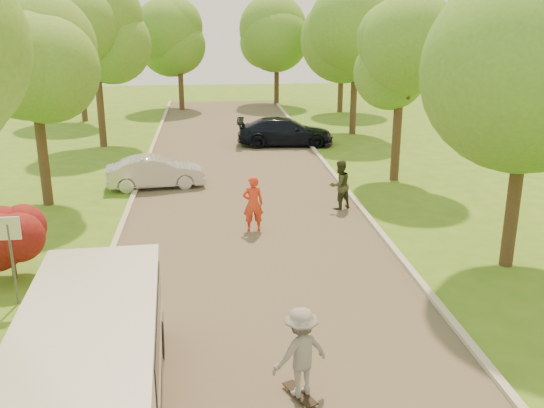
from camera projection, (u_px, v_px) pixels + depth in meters
name	position (u px, v px, depth m)	size (l,w,h in m)	color
ground	(281.00, 387.00, 11.15)	(100.00, 100.00, 0.00)	#41711A
road	(250.00, 236.00, 18.74)	(8.00, 60.00, 0.01)	#4C4438
curb_left	(117.00, 239.00, 18.31)	(0.18, 60.00, 0.12)	#B2AD9E
curb_right	(378.00, 229.00, 19.13)	(0.18, 60.00, 0.12)	#B2AD9E
street_sign	(10.00, 242.00, 13.89)	(0.55, 0.06, 2.17)	#59595E
red_shrub	(10.00, 239.00, 15.40)	(1.70, 1.70, 1.95)	#382619
tree_l_midb	(39.00, 75.00, 20.46)	(4.30, 4.20, 6.62)	#382619
tree_l_far	(99.00, 37.00, 29.72)	(4.92, 4.80, 7.79)	#382619
tree_r_mida	(540.00, 57.00, 14.93)	(5.13, 5.00, 7.95)	#382619
tree_r_midb	(406.00, 59.00, 23.62)	(4.51, 4.40, 7.01)	#382619
tree_r_far	(361.00, 28.00, 32.88)	(5.33, 5.20, 8.34)	#382619
tree_bg_a	(81.00, 35.00, 37.11)	(5.12, 5.00, 7.72)	#382619
tree_bg_b	(346.00, 29.00, 40.66)	(5.12, 5.00, 7.95)	#382619
tree_bg_c	(182.00, 37.00, 41.60)	(4.92, 4.80, 7.33)	#382619
tree_bg_d	(280.00, 31.00, 44.11)	(5.12, 5.00, 7.72)	#382619
minivan	(93.00, 362.00, 9.98)	(2.49, 5.69, 2.08)	white
silver_sedan	(156.00, 172.00, 23.75)	(1.32, 3.78, 1.25)	#B8B8BD
dark_sedan	(285.00, 132.00, 31.36)	(2.02, 4.96, 1.44)	black
longboard	(300.00, 394.00, 10.81)	(0.56, 0.87, 0.10)	black
skateboarder	(301.00, 352.00, 10.55)	(1.07, 0.62, 1.66)	gray
person_striped	(253.00, 204.00, 18.90)	(0.65, 0.43, 1.79)	red
person_olive	(340.00, 185.00, 21.07)	(0.85, 0.66, 1.74)	#323822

